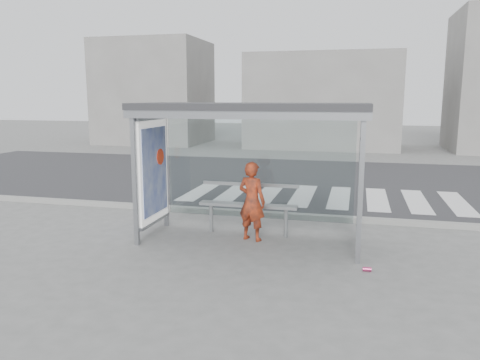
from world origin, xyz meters
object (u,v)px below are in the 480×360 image
bench (248,205)px  soda_can (367,269)px  bus_shelter (232,137)px  person (252,201)px

bench → soda_can: bench is taller
bench → bus_shelter: bearing=-117.0°
person → bus_shelter: bearing=27.9°
person → bench: (-0.15, 0.36, -0.17)m
bus_shelter → bench: bearing=63.0°
bus_shelter → bench: 1.47m
bus_shelter → person: size_ratio=2.77×
bus_shelter → bench: (0.22, 0.43, -1.38)m
bus_shelter → person: bus_shelter is taller
person → bench: size_ratio=0.78×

